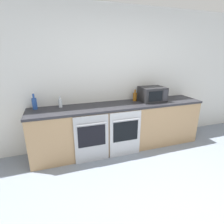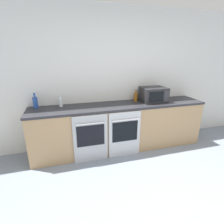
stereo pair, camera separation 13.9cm
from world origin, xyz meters
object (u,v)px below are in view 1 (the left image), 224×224
(bottle_amber, at_px, (135,97))
(bottle_clear, at_px, (60,103))
(oven_left, at_px, (92,139))
(oven_right, at_px, (125,134))
(bottle_blue, at_px, (34,103))
(microwave, at_px, (152,94))

(bottle_amber, bearing_deg, bottle_clear, 179.49)
(oven_left, xyz_separation_m, oven_right, (0.60, 0.00, 0.00))
(oven_right, distance_m, bottle_blue, 1.63)
(oven_right, bearing_deg, bottle_clear, 155.49)
(oven_left, relative_size, bottle_amber, 3.75)
(microwave, xyz_separation_m, bottle_amber, (-0.32, 0.12, -0.05))
(oven_left, bearing_deg, microwave, 14.75)
(oven_left, height_order, bottle_clear, bottle_clear)
(microwave, distance_m, bottle_blue, 2.15)
(microwave, bearing_deg, bottle_blue, 176.01)
(microwave, distance_m, bottle_clear, 1.74)
(bottle_amber, xyz_separation_m, bottle_blue, (-1.83, 0.03, 0.02))
(oven_left, height_order, oven_right, same)
(oven_right, bearing_deg, microwave, 26.09)
(oven_right, bearing_deg, bottle_amber, 50.27)
(microwave, bearing_deg, oven_right, -153.91)
(oven_right, height_order, microwave, microwave)
(oven_left, height_order, microwave, microwave)
(oven_right, height_order, bottle_clear, bottle_clear)
(oven_left, height_order, bottle_amber, bottle_amber)
(oven_left, xyz_separation_m, bottle_blue, (-0.84, 0.49, 0.56))
(microwave, relative_size, bottle_blue, 1.79)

